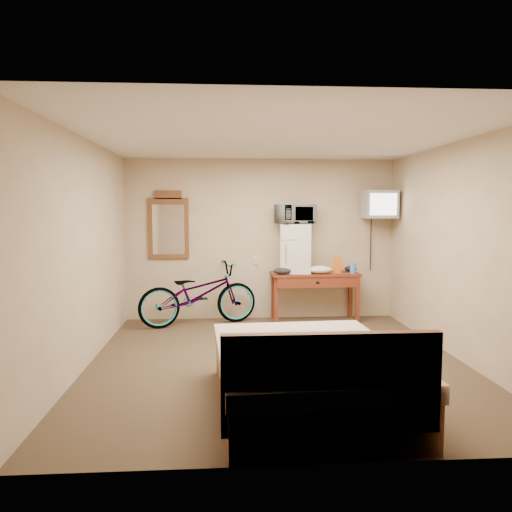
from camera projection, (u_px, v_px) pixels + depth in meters
name	position (u px, v px, depth m)	size (l,w,h in m)	color
room	(277.00, 252.00, 5.55)	(4.60, 4.64, 2.50)	#4B3825
desk	(315.00, 281.00, 7.65)	(1.35, 0.55, 0.75)	maroon
mini_fridge	(295.00, 248.00, 7.64)	(0.49, 0.47, 0.75)	silver
microwave	(295.00, 214.00, 7.59)	(0.54, 0.37, 0.30)	silver
snack_bag	(337.00, 265.00, 7.61)	(0.12, 0.07, 0.24)	#D45812
blue_cup	(353.00, 268.00, 7.61)	(0.09, 0.09, 0.16)	#4485E7
cloth_cream	(319.00, 270.00, 7.57)	(0.39, 0.30, 0.12)	white
cloth_dark_a	(282.00, 271.00, 7.47)	(0.27, 0.20, 0.10)	black
cloth_dark_b	(351.00, 269.00, 7.80)	(0.19, 0.16, 0.09)	black
crt_television	(379.00, 204.00, 7.63)	(0.49, 0.58, 0.42)	black
wall_mirror	(169.00, 226.00, 7.69)	(0.62, 0.04, 1.05)	brown
bicycle	(198.00, 294.00, 7.40)	(0.62, 1.79, 0.94)	black
bed	(308.00, 376.00, 4.28)	(1.64, 2.12, 0.90)	brown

